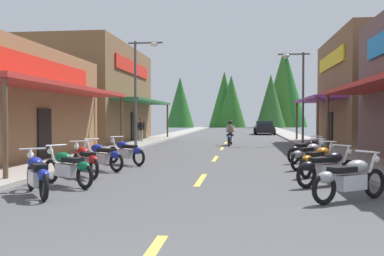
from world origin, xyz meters
TOP-DOWN VIEW (x-y plane):
  - ground at (0.00, 29.75)m, footprint 9.12×89.51m
  - sidewalk_left at (-5.65, 29.75)m, footprint 2.18×89.51m
  - sidewalk_right at (5.65, 29.75)m, footprint 2.18×89.51m
  - centerline_dashes at (0.00, 33.20)m, footprint 0.16×65.05m
  - storefront_left_far at (-10.62, 27.04)m, footprint 9.61×12.23m
  - storefront_right_far at (9.72, 25.00)m, footprint 7.82×10.33m
  - streetlamp_left at (-4.67, 20.89)m, footprint 1.99×0.30m
  - streetlamp_right at (4.66, 24.82)m, footprint 1.99×0.30m
  - motorcycle_parked_right_0 at (3.38, 6.24)m, footprint 1.81×1.31m
  - motorcycle_parked_right_1 at (3.31, 8.24)m, footprint 1.78×1.35m
  - motorcycle_parked_right_2 at (3.41, 10.06)m, footprint 1.40×1.74m
  - motorcycle_parked_right_3 at (3.40, 11.82)m, footprint 1.49×1.67m
  - motorcycle_parked_right_4 at (3.63, 13.86)m, footprint 1.73×1.42m
  - motorcycle_parked_left_0 at (-3.41, 6.07)m, footprint 1.37×1.76m
  - motorcycle_parked_left_1 at (-3.29, 7.46)m, footprint 1.84×1.26m
  - motorcycle_parked_left_2 at (-3.51, 9.25)m, footprint 1.46×1.70m
  - motorcycle_parked_left_3 at (-3.48, 10.69)m, footprint 1.87×1.21m
  - motorcycle_parked_left_4 at (-3.16, 12.47)m, footprint 1.80×1.32m
  - rider_cruising_lead at (0.37, 23.71)m, footprint 0.60×2.14m
  - pedestrian_browsing at (-5.92, 26.06)m, footprint 0.53×0.39m
  - parked_car_curbside at (3.36, 41.76)m, footprint 2.12×4.33m
  - treeline_backdrop at (4.87, 75.57)m, footprint 25.35×11.16m

SIDE VIEW (x-z plane):
  - ground at x=0.00m, z-range -0.10..0.00m
  - centerline_dashes at x=0.00m, z-range 0.00..0.01m
  - sidewalk_left at x=-5.65m, z-range 0.00..0.12m
  - sidewalk_right at x=5.65m, z-range 0.00..0.12m
  - motorcycle_parked_right_0 at x=3.38m, z-range -0.03..1.01m
  - motorcycle_parked_right_1 at x=3.31m, z-range -0.03..1.01m
  - motorcycle_parked_right_2 at x=3.41m, z-range -0.03..1.01m
  - motorcycle_parked_right_3 at x=3.40m, z-range -0.03..1.01m
  - motorcycle_parked_right_4 at x=3.63m, z-range -0.03..1.01m
  - motorcycle_parked_left_0 at x=-3.41m, z-range -0.03..1.01m
  - motorcycle_parked_left_1 at x=-3.29m, z-range -0.03..1.01m
  - motorcycle_parked_left_2 at x=-3.51m, z-range -0.03..1.01m
  - motorcycle_parked_left_3 at x=-3.48m, z-range -0.03..1.01m
  - motorcycle_parked_left_4 at x=-3.16m, z-range -0.03..1.01m
  - rider_cruising_lead at x=0.37m, z-range -0.13..1.44m
  - parked_car_curbside at x=3.36m, z-range -0.01..1.39m
  - pedestrian_browsing at x=-5.92m, z-range 0.13..1.82m
  - storefront_left_far at x=-10.62m, z-range 0.00..6.82m
  - storefront_right_far at x=9.72m, z-range 0.00..6.88m
  - streetlamp_right at x=4.66m, z-range 0.91..6.80m
  - streetlamp_left at x=-4.67m, z-range 0.92..7.02m
  - treeline_backdrop at x=4.87m, z-range -1.00..12.73m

